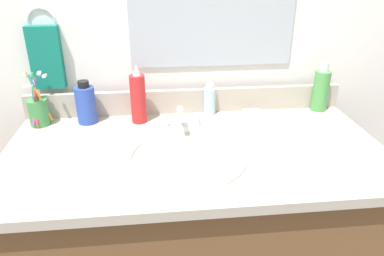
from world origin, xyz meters
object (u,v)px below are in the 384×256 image
Objects in this scene: hand_towel at (46,58)px; cup_green at (38,110)px; bottle_spray_red at (138,98)px; bottle_toner_green at (321,90)px; soap_bar at (252,114)px; faucet at (180,122)px; bottle_gel_clear at (210,100)px; bottle_shampoo_blue at (86,104)px.

hand_towel reaches higher than cup_green.
bottle_spray_red is 1.14× the size of bottle_toner_green.
soap_bar is (0.73, -0.10, -0.21)m from hand_towel.
faucet is 0.50m from cup_green.
bottle_spray_red is at bearing -1.84° from cup_green.
bottle_toner_green reaches higher than faucet.
bottle_gel_clear is 0.56× the size of bottle_spray_red.
hand_towel is at bearing 68.55° from cup_green.
bottle_spray_red is 1.10× the size of cup_green.
bottle_toner_green is 1.04m from cup_green.
hand_towel is 0.77m from soap_bar.
bottle_shampoo_blue is at bearing 163.67° from faucet.
faucet is 0.18m from bottle_gel_clear.
bottle_toner_green is at bearing 1.72° from bottle_shampoo_blue.
cup_green is 3.03× the size of soap_bar.
bottle_shampoo_blue reaches higher than faucet.
bottle_spray_red is 0.69m from bottle_toner_green.
hand_towel is 0.53m from faucet.
cup_green is at bearing 178.16° from bottle_spray_red.
soap_bar is at bearing -0.95° from cup_green.
cup_green is (-0.03, -0.08, -0.16)m from hand_towel.
faucet is 0.85× the size of bottle_toner_green.
bottle_shampoo_blue is at bearing -175.66° from bottle_gel_clear.
bottle_shampoo_blue is (0.13, -0.08, -0.15)m from hand_towel.
bottle_toner_green is at bearing 1.61° from cup_green.
cup_green is (-0.61, -0.04, 0.00)m from bottle_gel_clear.
bottle_gel_clear is 0.17m from soap_bar.
soap_bar is (0.60, -0.02, -0.06)m from bottle_shampoo_blue.
faucet reaches higher than soap_bar.
bottle_shampoo_blue is 0.73× the size of bottle_spray_red.
hand_towel is 0.21m from bottle_shampoo_blue.
bottle_toner_green reaches higher than soap_bar.
bottle_toner_green is (0.43, -0.01, 0.03)m from bottle_gel_clear.
faucet is 0.18m from bottle_spray_red.
soap_bar is (0.27, 0.08, -0.02)m from faucet.
bottle_gel_clear is at bearing -4.60° from hand_towel.
bottle_spray_red is at bearing -4.40° from bottle_shampoo_blue.
cup_green is 0.77m from soap_bar.
hand_towel reaches higher than faucet.
bottle_gel_clear is (0.58, -0.05, -0.17)m from hand_towel.
bottle_toner_green is (1.01, -0.05, -0.14)m from hand_towel.
faucet is 0.83× the size of cup_green.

